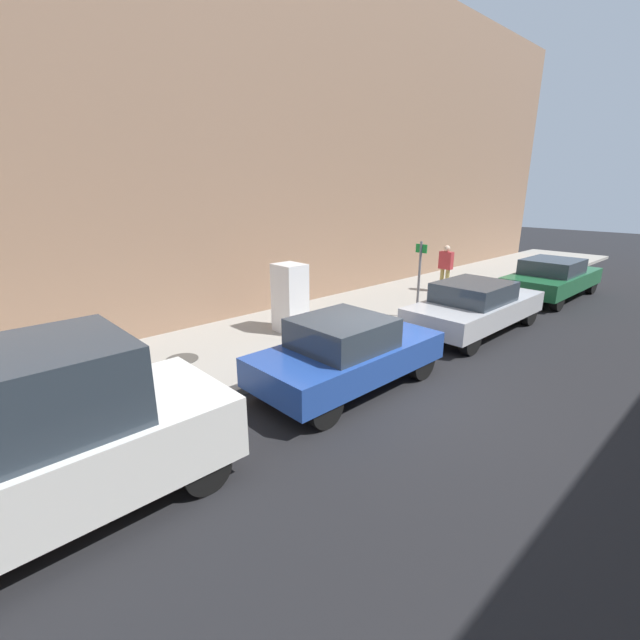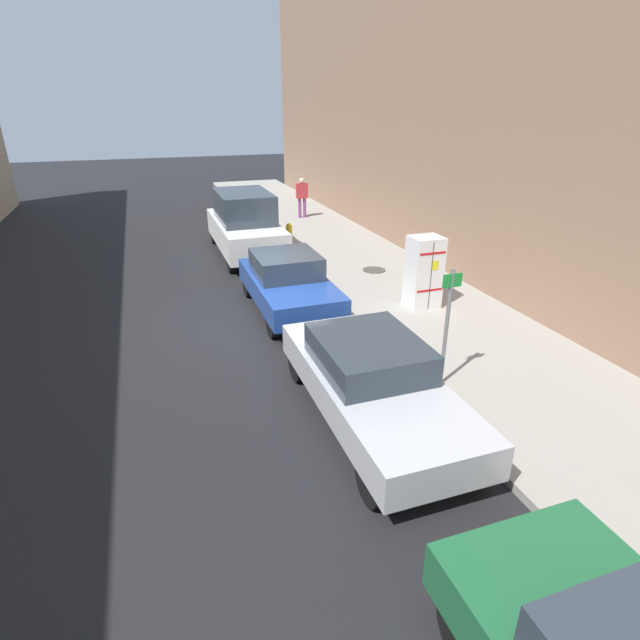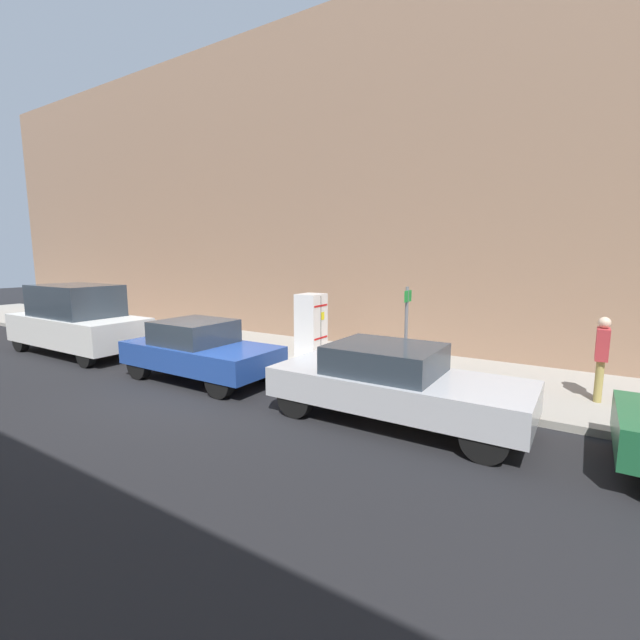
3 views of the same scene
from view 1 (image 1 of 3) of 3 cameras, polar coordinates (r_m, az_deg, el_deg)
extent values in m
plane|color=black|center=(8.45, 9.81, -9.42)|extent=(80.00, 80.00, 0.00)
cube|color=#9E998E|center=(11.01, -6.61, -2.48)|extent=(4.09, 44.00, 0.14)
cube|color=#937056|center=(12.93, -15.93, 23.57)|extent=(1.71, 39.60, 10.67)
cube|color=white|center=(11.09, -4.02, 2.93)|extent=(0.77, 0.67, 1.78)
cube|color=black|center=(11.30, -2.70, 3.22)|extent=(0.01, 0.01, 1.69)
cube|color=yellow|center=(11.31, -3.03, 4.62)|extent=(0.16, 0.01, 0.22)
cube|color=red|center=(11.18, -2.74, 6.05)|extent=(0.69, 0.01, 0.05)
cube|color=red|center=(11.39, -2.67, 1.48)|extent=(0.69, 0.01, 0.05)
cylinder|color=#47443F|center=(9.91, -17.91, -4.98)|extent=(0.70, 0.70, 0.02)
cylinder|color=slate|center=(12.53, 13.05, 5.17)|extent=(0.07, 0.07, 2.20)
cube|color=#198C33|center=(12.40, 13.38, 9.26)|extent=(0.36, 0.02, 0.24)
cylinder|color=#A8934C|center=(16.33, 15.92, 5.19)|extent=(0.14, 0.14, 0.83)
cylinder|color=#A8934C|center=(16.22, 16.57, 5.06)|extent=(0.14, 0.14, 0.83)
cube|color=#B73338|center=(16.15, 16.46, 7.64)|extent=(0.48, 0.22, 0.62)
sphere|color=beige|center=(16.09, 16.58, 9.13)|extent=(0.22, 0.22, 0.22)
cube|color=silver|center=(6.01, -35.87, -16.25)|extent=(1.92, 4.87, 0.85)
cylinder|color=black|center=(7.25, -21.50, -12.24)|extent=(0.22, 0.66, 0.66)
cylinder|color=black|center=(5.94, -15.02, -18.58)|extent=(0.22, 0.66, 0.66)
cube|color=#23479E|center=(8.30, 3.84, -5.01)|extent=(1.76, 3.92, 0.55)
cube|color=#2D3842|center=(7.97, 2.96, -1.71)|extent=(1.55, 1.65, 0.55)
cylinder|color=black|center=(9.82, 6.06, -3.23)|extent=(0.22, 0.69, 0.69)
cylinder|color=black|center=(8.99, 13.33, -5.58)|extent=(0.22, 0.69, 0.69)
cylinder|color=black|center=(8.09, -6.83, -7.83)|extent=(0.22, 0.69, 0.69)
cylinder|color=black|center=(7.06, 0.61, -11.62)|extent=(0.22, 0.69, 0.69)
cube|color=silver|center=(12.29, 20.06, 1.35)|extent=(1.80, 4.56, 0.55)
cube|color=#2D3842|center=(11.97, 19.81, 3.58)|extent=(1.59, 1.92, 0.50)
cylinder|color=black|center=(14.15, 20.32, 2.14)|extent=(0.22, 0.70, 0.70)
cylinder|color=black|center=(13.57, 26.09, 0.85)|extent=(0.22, 0.70, 0.70)
cylinder|color=black|center=(11.33, 12.55, -0.74)|extent=(0.22, 0.70, 0.70)
cylinder|color=black|center=(10.59, 19.41, -2.57)|extent=(0.22, 0.70, 0.70)
cube|color=#1E6038|center=(17.35, 28.58, 4.68)|extent=(1.86, 4.67, 0.55)
cube|color=#2D3842|center=(17.05, 28.57, 6.30)|extent=(1.64, 1.96, 0.50)
cylinder|color=black|center=(19.27, 27.91, 4.98)|extent=(0.22, 0.71, 0.71)
cylinder|color=black|center=(18.83, 32.47, 4.05)|extent=(0.22, 0.71, 0.71)
cylinder|color=black|center=(16.08, 23.75, 3.48)|extent=(0.22, 0.71, 0.71)
cylinder|color=black|center=(15.56, 29.12, 2.34)|extent=(0.22, 0.71, 0.71)
camera|label=2|loc=(17.15, 41.72, 16.87)|focal=28.00mm
camera|label=3|loc=(13.61, 54.78, 6.72)|focal=24.00mm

